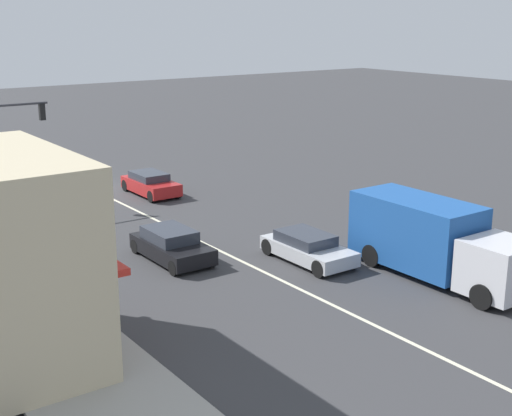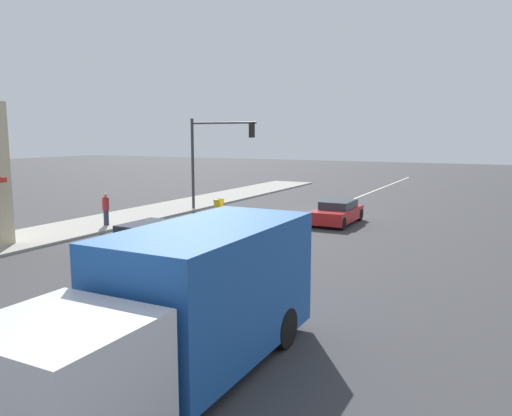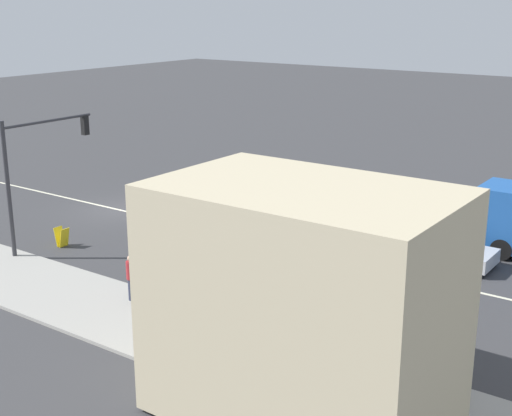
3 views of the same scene
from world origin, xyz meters
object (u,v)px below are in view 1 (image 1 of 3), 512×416
(warning_aframe_sign, at_px, (12,206))
(delivery_truck, at_px, (434,240))
(sedan_silver, at_px, (308,248))
(suv_black, at_px, (172,245))
(hatchback_red, at_px, (151,184))

(warning_aframe_sign, bearing_deg, delivery_truck, 119.81)
(delivery_truck, bearing_deg, sedan_silver, -55.64)
(sedan_silver, bearing_deg, suv_black, -37.73)
(hatchback_red, bearing_deg, warning_aframe_sign, -2.56)
(warning_aframe_sign, height_order, suv_black, suv_black)
(warning_aframe_sign, height_order, sedan_silver, sedan_silver)
(suv_black, bearing_deg, sedan_silver, 142.27)
(delivery_truck, relative_size, hatchback_red, 1.87)
(warning_aframe_sign, relative_size, hatchback_red, 0.21)
(delivery_truck, distance_m, sedan_silver, 5.04)
(delivery_truck, distance_m, hatchback_red, 18.07)
(warning_aframe_sign, height_order, hatchback_red, hatchback_red)
(warning_aframe_sign, relative_size, sedan_silver, 0.20)
(sedan_silver, bearing_deg, warning_aframe_sign, -61.60)
(delivery_truck, xyz_separation_m, hatchback_red, (2.80, -17.83, -0.86))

